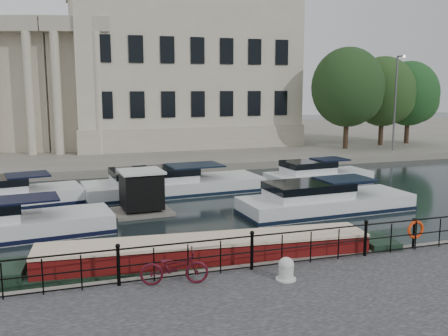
# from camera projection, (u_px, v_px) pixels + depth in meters

# --- Properties ---
(ground_plane) EXTENTS (160.00, 160.00, 0.00)m
(ground_plane) POSITION_uv_depth(u_px,v_px,m) (228.00, 262.00, 17.44)
(ground_plane) COLOR black
(ground_plane) RESTS_ON ground
(far_bank) EXTENTS (120.00, 42.00, 0.55)m
(far_bank) POSITION_uv_depth(u_px,v_px,m) (113.00, 140.00, 53.96)
(far_bank) COLOR #6B665B
(far_bank) RESTS_ON ground_plane
(railing) EXTENTS (24.14, 0.14, 1.22)m
(railing) POSITION_uv_depth(u_px,v_px,m) (252.00, 249.00, 15.13)
(railing) COLOR black
(railing) RESTS_ON near_quay
(civic_building) EXTENTS (53.55, 31.84, 16.85)m
(civic_building) POSITION_uv_depth(u_px,v_px,m) (105.00, 76.00, 48.52)
(civic_building) COLOR #ADA38C
(civic_building) RESTS_ON far_bank
(lamp_posts) EXTENTS (8.24, 1.55, 8.07)m
(lamp_posts) POSITION_uv_depth(u_px,v_px,m) (432.00, 101.00, 44.05)
(lamp_posts) COLOR #59595B
(lamp_posts) RESTS_ON far_bank
(bicycle) EXTENTS (2.01, 1.02, 1.01)m
(bicycle) POSITION_uv_depth(u_px,v_px,m) (174.00, 267.00, 14.02)
(bicycle) COLOR #420B16
(bicycle) RESTS_ON near_quay
(mooring_bollard) EXTENTS (0.60, 0.60, 0.67)m
(mooring_bollard) POSITION_uv_depth(u_px,v_px,m) (286.00, 269.00, 14.37)
(mooring_bollard) COLOR beige
(mooring_bollard) RESTS_ON near_quay
(life_ring_post) EXTENTS (0.65, 0.18, 1.06)m
(life_ring_post) POSITION_uv_depth(u_px,v_px,m) (415.00, 230.00, 17.06)
(life_ring_post) COLOR black
(life_ring_post) RESTS_ON near_quay
(narrowboat) EXTENTS (13.60, 2.99, 1.50)m
(narrowboat) POSITION_uv_depth(u_px,v_px,m) (207.00, 263.00, 16.32)
(narrowboat) COLOR black
(narrowboat) RESTS_ON ground_plane
(harbour_hut) EXTENTS (2.89, 2.47, 2.17)m
(harbour_hut) POSITION_uv_depth(u_px,v_px,m) (142.00, 194.00, 23.99)
(harbour_hut) COLOR #6B665B
(harbour_hut) RESTS_ON ground_plane
(cabin_cruisers) EXTENTS (26.09, 10.09, 1.99)m
(cabin_cruisers) POSITION_uv_depth(u_px,v_px,m) (171.00, 198.00, 25.72)
(cabin_cruisers) COLOR silver
(cabin_cruisers) RESTS_ON ground_plane
(trees) EXTENTS (13.87, 7.75, 8.94)m
(trees) POSITION_uv_depth(u_px,v_px,m) (379.00, 93.00, 45.74)
(trees) COLOR black
(trees) RESTS_ON far_bank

